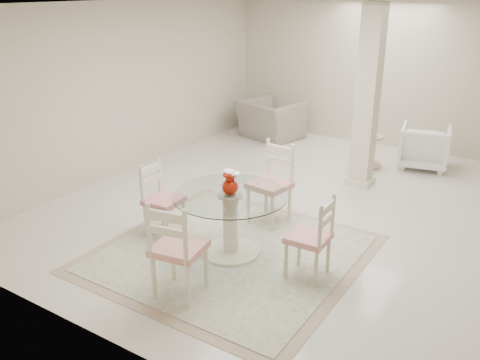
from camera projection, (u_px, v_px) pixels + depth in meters
The scene contains 13 objects.
ground at pixel (293, 205), 7.18m from camera, with size 7.00×7.00×0.00m, color silver.
room_shell at pixel (299, 73), 6.52m from camera, with size 6.02×7.02×2.71m.
column at pixel (368, 98), 7.46m from camera, with size 0.30×0.30×2.70m, color beige.
area_rug at pixel (231, 253), 5.87m from camera, with size 2.84×2.84×0.02m.
dining_table at pixel (230, 224), 5.74m from camera, with size 1.29×1.29×0.75m.
red_vase at pixel (230, 183), 5.56m from camera, with size 0.21×0.18×0.28m.
dining_chair_east at pixel (315, 232), 5.20m from camera, with size 0.43×0.43×1.03m.
dining_chair_north at pixel (273, 177), 6.47m from camera, with size 0.52×0.52×1.16m.
dining_chair_west at pixel (159, 194), 6.17m from camera, with size 0.43×0.43×1.02m.
dining_chair_south at pixel (175, 243), 4.83m from camera, with size 0.54×0.54×1.16m.
recliner_taupe at pixel (270, 119), 10.21m from camera, with size 1.16×1.01×0.75m, color gray.
armchair_white at pixel (424, 147), 8.53m from camera, with size 0.77×0.79×0.72m, color white.
side_table at pixel (367, 152), 8.62m from camera, with size 0.53×0.53×0.55m.
Camera 1 is at (2.93, -5.94, 2.91)m, focal length 38.00 mm.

